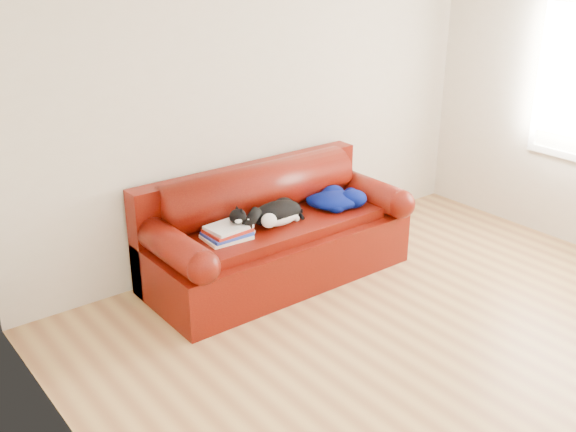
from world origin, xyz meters
The scene contains 7 objects.
ground centered at (0.00, 0.00, 0.00)m, with size 4.50×4.50×0.00m, color #99663D.
room_shell centered at (0.12, 0.02, 1.67)m, with size 4.52×4.02×2.61m.
sofa_base centered at (-0.23, 1.49, 0.24)m, with size 2.10×0.90×0.50m.
sofa_back centered at (-0.23, 1.74, 0.54)m, with size 2.10×1.01×0.88m.
book_stack centered at (-0.73, 1.43, 0.55)m, with size 0.34×0.27×0.10m.
cat centered at (-0.29, 1.41, 0.59)m, with size 0.63×0.39×0.23m.
blanket centered at (0.31, 1.42, 0.56)m, with size 0.50×0.47×0.15m.
Camera 1 is at (-3.13, -2.41, 2.54)m, focal length 42.00 mm.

